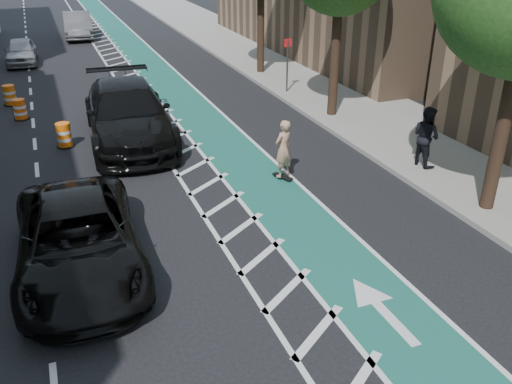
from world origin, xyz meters
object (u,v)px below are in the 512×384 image
suv_far (128,114)px  skateboarder (283,149)px  suv_near (79,240)px  barrel_a (64,136)px

suv_far → skateboarder: bearing=-50.2°
skateboarder → suv_near: 6.71m
suv_near → barrel_a: (0.20, 8.01, -0.38)m
skateboarder → suv_near: skateboarder is taller
suv_near → suv_far: (2.40, 7.79, 0.21)m
suv_near → barrel_a: bearing=90.3°
skateboarder → suv_far: size_ratio=0.26×
suv_near → suv_far: suv_far is taller
barrel_a → suv_far: bearing=-5.6°
suv_far → barrel_a: suv_far is taller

